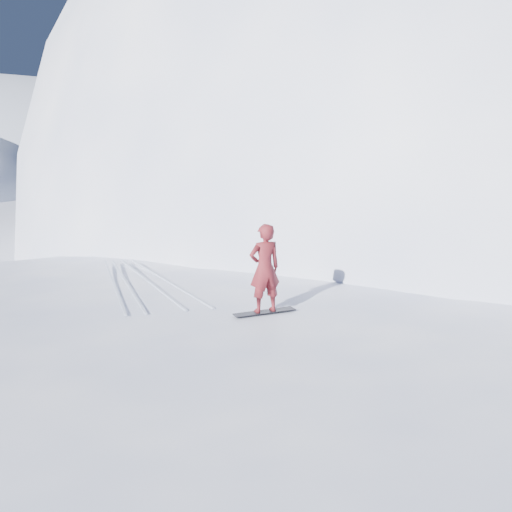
# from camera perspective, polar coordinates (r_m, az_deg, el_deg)

# --- Properties ---
(ground) EXTENTS (400.00, 400.00, 0.00)m
(ground) POSITION_cam_1_polar(r_m,az_deg,el_deg) (12.55, -7.91, -18.41)
(ground) COLOR white
(ground) RESTS_ON ground
(near_ridge) EXTENTS (36.00, 28.00, 4.80)m
(near_ridge) POSITION_cam_1_polar(r_m,az_deg,el_deg) (15.28, -4.75, -12.54)
(near_ridge) COLOR white
(near_ridge) RESTS_ON ground
(summit_peak) EXTENTS (60.00, 56.00, 56.00)m
(summit_peak) POSITION_cam_1_polar(r_m,az_deg,el_deg) (43.60, 20.06, 2.87)
(summit_peak) COLOR white
(summit_peak) RESTS_ON ground
(peak_shoulder) EXTENTS (28.00, 24.00, 18.00)m
(peak_shoulder) POSITION_cam_1_polar(r_m,az_deg,el_deg) (33.17, 7.48, 0.84)
(peak_shoulder) COLOR white
(peak_shoulder) RESTS_ON ground
(wind_bumps) EXTENTS (16.00, 14.40, 1.00)m
(wind_bumps) POSITION_cam_1_polar(r_m,az_deg,el_deg) (14.41, -10.71, -14.29)
(wind_bumps) COLOR white
(wind_bumps) RESTS_ON ground
(snowboard) EXTENTS (1.48, 0.58, 0.02)m
(snowboard) POSITION_cam_1_polar(r_m,az_deg,el_deg) (12.95, 0.86, -5.61)
(snowboard) COLOR black
(snowboard) RESTS_ON near_ridge
(snowboarder) EXTENTS (0.82, 0.62, 2.01)m
(snowboarder) POSITION_cam_1_polar(r_m,az_deg,el_deg) (12.68, 0.87, -1.24)
(snowboarder) COLOR maroon
(snowboarder) RESTS_ON snowboard
(board_tracks) EXTENTS (2.85, 5.95, 0.04)m
(board_tracks) POSITION_cam_1_polar(r_m,az_deg,el_deg) (15.91, -11.62, -2.50)
(board_tracks) COLOR silver
(board_tracks) RESTS_ON ground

